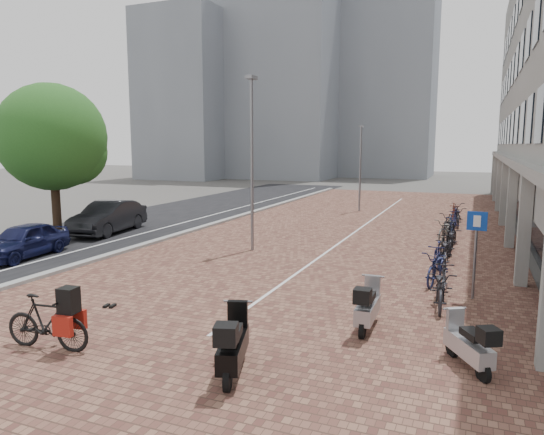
{
  "coord_description": "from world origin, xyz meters",
  "views": [
    {
      "loc": [
        7.4,
        -12.01,
        4.17
      ],
      "look_at": [
        0.0,
        6.0,
        1.3
      ],
      "focal_mm": 32.76,
      "sensor_mm": 36.0,
      "label": 1
    }
  ],
  "objects_px": {
    "hero_bike": "(47,321)",
    "parking_sign": "(476,241)",
    "car_navy": "(23,241)",
    "car_dark": "(108,217)",
    "scooter_front": "(368,305)",
    "scooter_back": "(469,343)",
    "scooter_mid": "(233,343)"
  },
  "relations": [
    {
      "from": "hero_bike",
      "to": "parking_sign",
      "type": "xyz_separation_m",
      "value": [
        8.01,
        6.85,
        1.02
      ]
    },
    {
      "from": "car_navy",
      "to": "car_dark",
      "type": "relative_size",
      "value": 0.82
    },
    {
      "from": "scooter_front",
      "to": "parking_sign",
      "type": "distance_m",
      "value": 4.06
    },
    {
      "from": "scooter_back",
      "to": "scooter_mid",
      "type": "bearing_deg",
      "value": 174.51
    },
    {
      "from": "scooter_front",
      "to": "parking_sign",
      "type": "height_order",
      "value": "parking_sign"
    },
    {
      "from": "scooter_mid",
      "to": "scooter_back",
      "type": "xyz_separation_m",
      "value": [
        3.95,
        1.86,
        -0.09
      ]
    },
    {
      "from": "scooter_back",
      "to": "parking_sign",
      "type": "distance_m",
      "value": 4.69
    },
    {
      "from": "scooter_mid",
      "to": "scooter_front",
      "type": "bearing_deg",
      "value": 42.34
    },
    {
      "from": "hero_bike",
      "to": "scooter_back",
      "type": "distance_m",
      "value": 8.29
    },
    {
      "from": "car_dark",
      "to": "scooter_front",
      "type": "bearing_deg",
      "value": -37.53
    },
    {
      "from": "hero_bike",
      "to": "scooter_mid",
      "type": "bearing_deg",
      "value": -90.74
    },
    {
      "from": "car_navy",
      "to": "hero_bike",
      "type": "distance_m",
      "value": 9.59
    },
    {
      "from": "hero_bike",
      "to": "car_dark",
      "type": "bearing_deg",
      "value": 28.55
    },
    {
      "from": "scooter_back",
      "to": "parking_sign",
      "type": "xyz_separation_m",
      "value": [
        0.05,
        4.56,
        1.1
      ]
    },
    {
      "from": "car_dark",
      "to": "scooter_mid",
      "type": "distance_m",
      "value": 16.28
    },
    {
      "from": "car_navy",
      "to": "scooter_front",
      "type": "distance_m",
      "value": 13.51
    },
    {
      "from": "car_navy",
      "to": "scooter_front",
      "type": "bearing_deg",
      "value": -16.79
    },
    {
      "from": "car_navy",
      "to": "parking_sign",
      "type": "distance_m",
      "value": 15.55
    },
    {
      "from": "car_navy",
      "to": "car_dark",
      "type": "xyz_separation_m",
      "value": [
        -0.6,
        5.33,
        0.12
      ]
    },
    {
      "from": "car_dark",
      "to": "parking_sign",
      "type": "relative_size",
      "value": 1.9
    },
    {
      "from": "hero_bike",
      "to": "scooter_back",
      "type": "relative_size",
      "value": 1.3
    },
    {
      "from": "car_dark",
      "to": "scooter_mid",
      "type": "height_order",
      "value": "car_dark"
    },
    {
      "from": "scooter_mid",
      "to": "hero_bike",
      "type": "bearing_deg",
      "value": 168.32
    },
    {
      "from": "car_navy",
      "to": "scooter_back",
      "type": "distance_m",
      "value": 15.88
    },
    {
      "from": "car_dark",
      "to": "scooter_front",
      "type": "xyz_separation_m",
      "value": [
        13.9,
        -7.73,
        -0.18
      ]
    },
    {
      "from": "scooter_front",
      "to": "car_navy",
      "type": "bearing_deg",
      "value": 168.42
    },
    {
      "from": "parking_sign",
      "to": "hero_bike",
      "type": "bearing_deg",
      "value": -134.15
    },
    {
      "from": "car_navy",
      "to": "scooter_front",
      "type": "height_order",
      "value": "car_navy"
    },
    {
      "from": "car_dark",
      "to": "hero_bike",
      "type": "bearing_deg",
      "value": -62.93
    },
    {
      "from": "scooter_back",
      "to": "car_dark",
      "type": "bearing_deg",
      "value": 119.96
    },
    {
      "from": "car_navy",
      "to": "scooter_mid",
      "type": "xyz_separation_m",
      "value": [
        11.5,
        -5.55,
        -0.03
      ]
    },
    {
      "from": "parking_sign",
      "to": "scooter_mid",
      "type": "bearing_deg",
      "value": -116.65
    }
  ]
}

